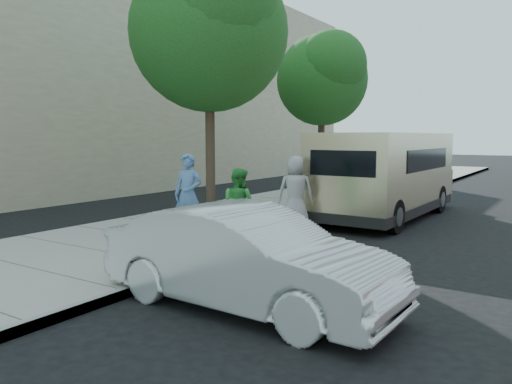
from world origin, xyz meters
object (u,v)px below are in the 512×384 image
(person_officer, at_px, (188,194))
(person_green_shirt, at_px, (239,206))
(van, at_px, (387,173))
(tree_far, at_px, (323,76))
(parking_meter, at_px, (300,190))
(person_striped_polo, at_px, (320,183))
(person_gray_shirt, at_px, (296,192))
(sedan, at_px, (247,258))
(tree_near, at_px, (210,26))

(person_officer, relative_size, person_green_shirt, 1.17)
(van, bearing_deg, person_green_shirt, -99.94)
(tree_far, distance_m, person_green_shirt, 12.21)
(parking_meter, height_order, person_officer, person_officer)
(person_striped_polo, bearing_deg, van, -151.66)
(person_gray_shirt, bearing_deg, sedan, 83.83)
(person_green_shirt, bearing_deg, tree_far, -68.98)
(van, bearing_deg, sedan, -82.70)
(van, bearing_deg, person_striped_polo, -115.70)
(sedan, bearing_deg, person_green_shirt, 39.35)
(van, relative_size, person_gray_shirt, 3.80)
(sedan, xyz_separation_m, person_gray_shirt, (-2.00, 5.08, 0.32))
(person_gray_shirt, bearing_deg, person_green_shirt, 60.71)
(tree_far, xyz_separation_m, person_green_shirt, (3.39, -11.05, -3.95))
(parking_meter, xyz_separation_m, van, (1.05, 3.40, 0.25))
(tree_near, bearing_deg, sedan, -48.68)
(sedan, bearing_deg, tree_far, 24.04)
(person_green_shirt, bearing_deg, parking_meter, -88.73)
(tree_far, relative_size, person_officer, 3.53)
(person_officer, bearing_deg, person_green_shirt, -21.95)
(sedan, height_order, person_green_shirt, person_green_shirt)
(person_green_shirt, xyz_separation_m, person_gray_shirt, (0.07, 2.32, 0.09))
(person_officer, bearing_deg, sedan, -52.69)
(person_officer, bearing_deg, person_striped_polo, 51.73)
(parking_meter, bearing_deg, tree_near, 178.54)
(person_striped_polo, bearing_deg, tree_near, -30.53)
(tree_near, xyz_separation_m, person_striped_polo, (3.45, 0.25, -4.42))
(person_officer, bearing_deg, van, 51.00)
(tree_far, distance_m, parking_meter, 10.04)
(tree_near, height_order, person_gray_shirt, tree_near)
(parking_meter, relative_size, person_green_shirt, 0.79)
(van, distance_m, sedan, 8.68)
(parking_meter, distance_m, person_officer, 2.78)
(sedan, bearing_deg, person_officer, 52.88)
(tree_near, height_order, person_officer, tree_near)
(tree_far, relative_size, person_green_shirt, 4.12)
(sedan, height_order, person_officer, person_officer)
(parking_meter, height_order, person_green_shirt, person_green_shirt)
(parking_meter, relative_size, sedan, 0.29)
(van, distance_m, person_gray_shirt, 3.71)
(tree_near, distance_m, parking_meter, 5.79)
(person_officer, bearing_deg, tree_near, 106.65)
(person_gray_shirt, bearing_deg, parking_meter, -137.90)
(tree_near, distance_m, van, 6.68)
(parking_meter, xyz_separation_m, sedan, (1.95, -5.21, -0.34))
(parking_meter, distance_m, person_striped_polo, 1.24)
(tree_near, bearing_deg, person_striped_polo, 4.08)
(tree_far, relative_size, person_gray_shirt, 3.69)
(person_gray_shirt, height_order, person_striped_polo, person_striped_polo)
(sedan, bearing_deg, person_gray_shirt, 23.98)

